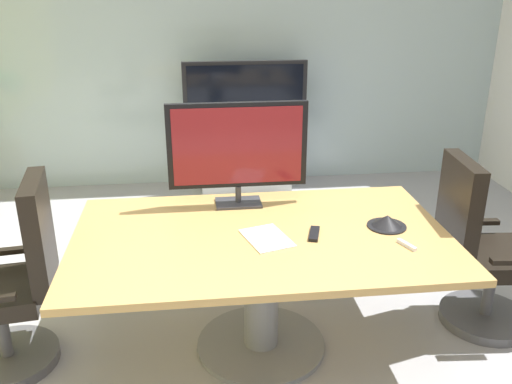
{
  "coord_description": "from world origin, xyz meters",
  "views": [
    {
      "loc": [
        -0.25,
        -2.49,
        2.07
      ],
      "look_at": [
        0.1,
        0.46,
        0.89
      ],
      "focal_mm": 38.61,
      "sensor_mm": 36.0,
      "label": 1
    }
  ],
  "objects_px": {
    "conference_phone": "(387,222)",
    "remote_control": "(314,234)",
    "office_chair_left": "(15,292)",
    "tv_monitor": "(238,148)",
    "wall_display_unit": "(245,148)",
    "conference_table": "(261,262)",
    "office_chair_right": "(479,258)"
  },
  "relations": [
    {
      "from": "conference_phone",
      "to": "remote_control",
      "type": "bearing_deg",
      "value": -172.16
    },
    {
      "from": "office_chair_left",
      "to": "conference_phone",
      "type": "bearing_deg",
      "value": 82.24
    },
    {
      "from": "tv_monitor",
      "to": "wall_display_unit",
      "type": "height_order",
      "value": "tv_monitor"
    },
    {
      "from": "wall_display_unit",
      "to": "remote_control",
      "type": "height_order",
      "value": "wall_display_unit"
    },
    {
      "from": "conference_table",
      "to": "wall_display_unit",
      "type": "relative_size",
      "value": 1.57
    },
    {
      "from": "office_chair_left",
      "to": "wall_display_unit",
      "type": "relative_size",
      "value": 0.83
    },
    {
      "from": "conference_table",
      "to": "tv_monitor",
      "type": "relative_size",
      "value": 2.45
    },
    {
      "from": "office_chair_right",
      "to": "tv_monitor",
      "type": "relative_size",
      "value": 1.3
    },
    {
      "from": "tv_monitor",
      "to": "wall_display_unit",
      "type": "bearing_deg",
      "value": 83.07
    },
    {
      "from": "office_chair_right",
      "to": "remote_control",
      "type": "xyz_separation_m",
      "value": [
        -1.07,
        -0.14,
        0.3
      ]
    },
    {
      "from": "wall_display_unit",
      "to": "remote_control",
      "type": "distance_m",
      "value": 2.65
    },
    {
      "from": "office_chair_left",
      "to": "wall_display_unit",
      "type": "distance_m",
      "value": 2.97
    },
    {
      "from": "tv_monitor",
      "to": "remote_control",
      "type": "xyz_separation_m",
      "value": [
        0.37,
        -0.5,
        -0.35
      ]
    },
    {
      "from": "conference_table",
      "to": "remote_control",
      "type": "distance_m",
      "value": 0.34
    },
    {
      "from": "conference_table",
      "to": "wall_display_unit",
      "type": "xyz_separation_m",
      "value": [
        0.17,
        2.58,
        -0.13
      ]
    },
    {
      "from": "wall_display_unit",
      "to": "office_chair_left",
      "type": "bearing_deg",
      "value": -120.92
    },
    {
      "from": "conference_table",
      "to": "conference_phone",
      "type": "bearing_deg",
      "value": 0.79
    },
    {
      "from": "office_chair_left",
      "to": "office_chair_right",
      "type": "relative_size",
      "value": 1.0
    },
    {
      "from": "tv_monitor",
      "to": "remote_control",
      "type": "bearing_deg",
      "value": -53.16
    },
    {
      "from": "remote_control",
      "to": "office_chair_left",
      "type": "bearing_deg",
      "value": -166.12
    },
    {
      "from": "office_chair_left",
      "to": "remote_control",
      "type": "bearing_deg",
      "value": 80.01
    },
    {
      "from": "office_chair_left",
      "to": "conference_phone",
      "type": "distance_m",
      "value": 2.1
    },
    {
      "from": "conference_phone",
      "to": "wall_display_unit",
      "type": "bearing_deg",
      "value": 101.92
    },
    {
      "from": "office_chair_left",
      "to": "wall_display_unit",
      "type": "height_order",
      "value": "wall_display_unit"
    },
    {
      "from": "office_chair_left",
      "to": "remote_control",
      "type": "xyz_separation_m",
      "value": [
        1.64,
        -0.08,
        0.3
      ]
    },
    {
      "from": "office_chair_left",
      "to": "tv_monitor",
      "type": "distance_m",
      "value": 1.48
    },
    {
      "from": "office_chair_right",
      "to": "remote_control",
      "type": "relative_size",
      "value": 6.41
    },
    {
      "from": "office_chair_left",
      "to": "wall_display_unit",
      "type": "xyz_separation_m",
      "value": [
        1.53,
        2.55,
        -0.01
      ]
    },
    {
      "from": "tv_monitor",
      "to": "office_chair_right",
      "type": "bearing_deg",
      "value": -13.93
    },
    {
      "from": "conference_table",
      "to": "tv_monitor",
      "type": "xyz_separation_m",
      "value": [
        -0.09,
        0.45,
        0.53
      ]
    },
    {
      "from": "office_chair_right",
      "to": "conference_phone",
      "type": "bearing_deg",
      "value": 101.73
    },
    {
      "from": "wall_display_unit",
      "to": "office_chair_right",
      "type": "bearing_deg",
      "value": -64.61
    }
  ]
}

